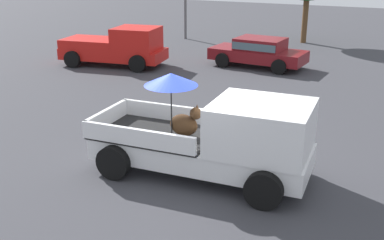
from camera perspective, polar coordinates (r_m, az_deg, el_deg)
ground_plane at (r=10.99m, az=1.06°, el=-6.60°), size 80.00×80.00×0.00m
pickup_truck_main at (r=10.45m, az=3.44°, el=-2.23°), size 5.15×2.48×2.38m
pickup_truck_red at (r=21.78m, az=-9.21°, el=8.90°), size 5.02×2.75×1.80m
parked_sedan_near at (r=21.47m, az=8.23°, el=8.43°), size 4.42×2.23×1.33m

